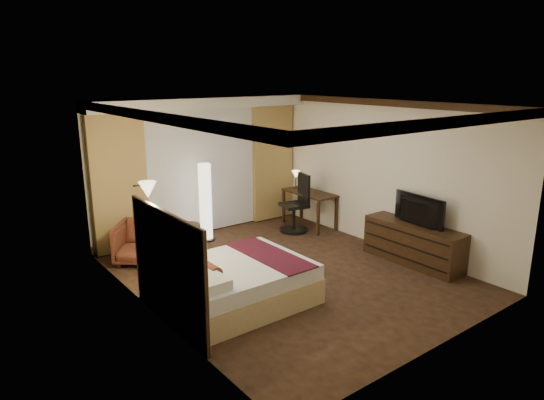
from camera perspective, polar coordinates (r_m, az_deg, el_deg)
floor at (r=7.92m, az=1.78°, el=-8.66°), size 4.50×5.50×0.01m
ceiling at (r=7.28m, az=1.95°, el=11.23°), size 4.50×5.50×0.01m
back_wall at (r=9.72m, az=-8.47°, el=3.93°), size 4.50×0.02×2.70m
left_wall at (r=6.35m, az=-14.07°, el=-2.11°), size 0.02×5.50×2.70m
right_wall at (r=9.05m, az=12.98°, el=2.91°), size 0.02×5.50×2.70m
crown_molding at (r=7.29m, az=1.95°, el=10.76°), size 4.50×5.50×0.12m
soffit at (r=9.36m, az=-8.00°, el=11.25°), size 4.50×0.50×0.20m
curtain_sheer at (r=9.67m, az=-8.21°, el=3.28°), size 2.48×0.04×2.45m
curtain_left_drape at (r=8.93m, az=-17.56°, el=1.79°), size 1.00×0.14×2.45m
curtain_right_drape at (r=10.54m, az=0.04°, el=4.37°), size 1.00×0.14×2.45m
wall_sconce at (r=6.72m, az=-14.41°, el=1.17°), size 0.24×0.24×0.24m
bed at (r=6.90m, az=-4.24°, el=-9.77°), size 1.97×1.54×0.58m
headboard at (r=6.27m, az=-12.01°, el=-8.03°), size 0.12×1.84×1.50m
armchair at (r=8.55m, az=-15.23°, el=-4.60°), size 1.04×1.03×0.78m
side_table at (r=8.93m, az=-9.81°, el=-4.42°), size 0.45×0.45×0.50m
floor_lamp at (r=9.31m, az=-7.83°, el=-0.26°), size 0.32×0.32×1.52m
desk at (r=10.18m, az=4.41°, el=-1.10°), size 0.55×1.19×0.75m
desk_lamp at (r=10.38m, az=2.83°, el=2.33°), size 0.18×0.18×0.34m
office_chair at (r=9.79m, az=2.60°, el=-0.37°), size 0.69×0.69×1.19m
dresser at (r=8.58m, az=16.29°, el=-4.95°), size 0.50×1.76×0.68m
television at (r=8.37m, az=16.47°, el=-0.90°), size 0.68×1.07×0.13m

